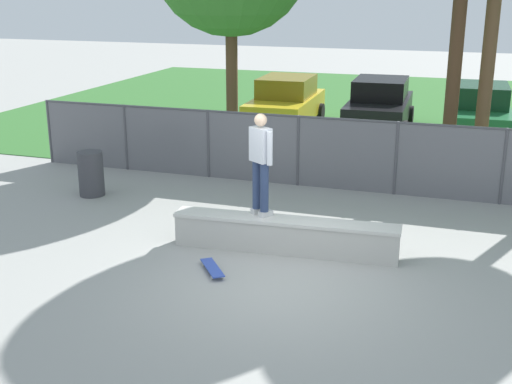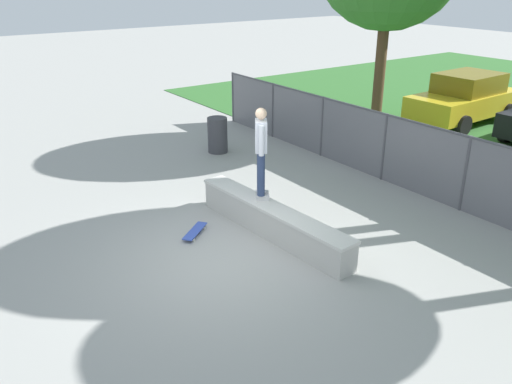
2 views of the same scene
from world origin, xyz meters
name	(u,v)px [view 1 (image 1 of 2)]	position (x,y,z in m)	size (l,w,h in m)	color
ground_plane	(281,281)	(0.00, 0.00, 0.00)	(80.00, 80.00, 0.00)	#9E9E99
grass_strip	(398,112)	(0.00, 15.53, 0.01)	(27.72, 20.00, 0.02)	#336B2D
concrete_ledge	(285,235)	(-0.29, 1.21, 0.31)	(4.01, 0.74, 0.61)	#B7B5AD
skateboarder	(261,160)	(-0.76, 1.28, 1.62)	(0.51, 0.42, 1.82)	beige
skateboard	(212,268)	(-1.17, -0.01, 0.07)	(0.65, 0.76, 0.09)	#334CB2
chainlink_fence	(346,151)	(0.00, 5.23, 0.91)	(15.79, 0.07, 1.66)	#4C4C51
car_yellow	(286,102)	(-3.20, 11.49, 0.84)	(2.12, 4.25, 1.66)	gold
car_black	(379,105)	(-0.22, 11.97, 0.84)	(2.12, 4.25, 1.66)	black
car_green	(478,112)	(2.80, 11.67, 0.84)	(2.12, 4.25, 1.66)	#1E6638
trash_bin	(91,174)	(-5.30, 3.04, 0.50)	(0.56, 0.56, 1.00)	#3F3F44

